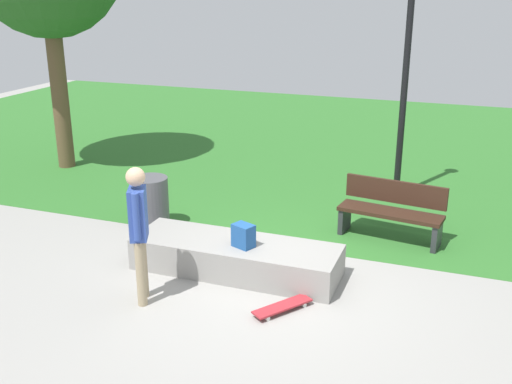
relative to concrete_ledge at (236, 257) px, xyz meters
name	(u,v)px	position (x,y,z in m)	size (l,w,h in m)	color
ground_plane	(270,283)	(0.56, -0.15, -0.22)	(28.00, 28.00, 0.00)	gray
grass_lawn	(371,147)	(0.56, 7.42, -0.22)	(26.60, 12.85, 0.01)	#2D6B28
concrete_ledge	(236,257)	(0.00, 0.00, 0.00)	(2.88, 0.91, 0.44)	gray
backpack_on_ledge	(243,236)	(0.15, -0.10, 0.38)	(0.28, 0.20, 0.32)	#1E4C8C
skater_performing_trick	(139,225)	(-0.80, -1.16, 0.82)	(0.32, 0.40, 1.77)	tan
skateboard_by_ledge	(282,306)	(0.94, -0.80, -0.16)	(0.62, 0.77, 0.08)	#A5262D
park_bench_near_lamppost	(392,210)	(1.84, 1.93, 0.26)	(1.65, 0.69, 0.91)	#331E14
lamp_post	(407,53)	(1.64, 4.01, 2.44)	(0.28, 0.28, 4.40)	black
trash_bin	(151,203)	(-1.92, 1.03, 0.20)	(0.59, 0.59, 0.85)	#4C4C51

